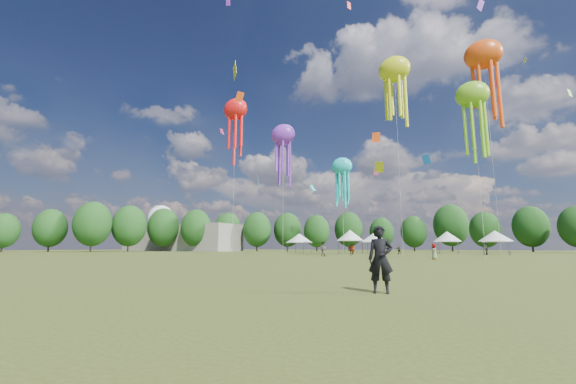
% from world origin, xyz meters
% --- Properties ---
extents(ground, '(300.00, 300.00, 0.00)m').
position_xyz_m(ground, '(0.00, 0.00, 0.00)').
color(ground, '#384416').
rests_on(ground, ground).
extents(observer_main, '(0.73, 0.57, 1.78)m').
position_xyz_m(observer_main, '(9.36, -2.58, 0.89)').
color(observer_main, black).
rests_on(observer_main, ground).
extents(spectator_near, '(1.07, 0.93, 1.88)m').
position_xyz_m(spectator_near, '(-6.67, 32.12, 0.94)').
color(spectator_near, gray).
rests_on(spectator_near, ground).
extents(spectators_far, '(20.71, 33.22, 1.93)m').
position_xyz_m(spectators_far, '(0.78, 50.14, 0.85)').
color(spectators_far, gray).
rests_on(spectators_far, ground).
extents(festival_tents, '(38.90, 9.94, 4.39)m').
position_xyz_m(festival_tents, '(-3.73, 53.39, 3.06)').
color(festival_tents, '#47474C').
rests_on(festival_tents, ground).
extents(show_kites, '(43.83, 23.61, 32.26)m').
position_xyz_m(show_kites, '(-1.37, 38.51, 22.53)').
color(show_kites, purple).
rests_on(show_kites, ground).
extents(small_kites, '(65.95, 58.18, 45.81)m').
position_xyz_m(small_kites, '(0.16, 40.56, 29.43)').
color(small_kites, purple).
rests_on(small_kites, ground).
extents(treeline, '(201.57, 95.24, 13.43)m').
position_xyz_m(treeline, '(-3.87, 62.51, 6.54)').
color(treeline, '#38281C').
rests_on(treeline, ground).
extents(hangar, '(40.00, 12.00, 8.00)m').
position_xyz_m(hangar, '(-72.00, 72.00, 4.00)').
color(hangar, gray).
rests_on(hangar, ground).
extents(radome, '(9.00, 9.00, 16.00)m').
position_xyz_m(radome, '(-88.00, 78.00, 9.99)').
color(radome, white).
rests_on(radome, ground).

